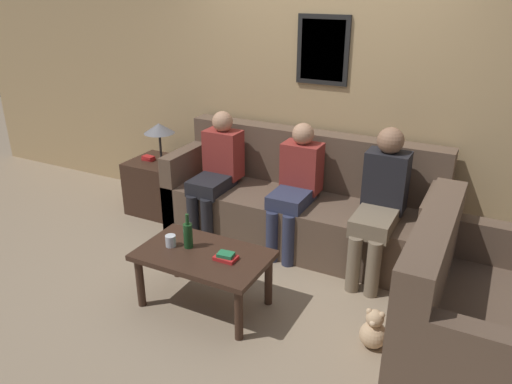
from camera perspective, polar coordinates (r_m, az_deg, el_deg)
name	(u,v)px	position (r m, az deg, el deg)	size (l,w,h in m)	color
ground_plane	(277,263)	(4.38, 2.42, -8.17)	(16.00, 16.00, 0.00)	gray
wall_back	(322,94)	(4.70, 7.57, 11.02)	(9.00, 0.08, 2.60)	tan
couch_main	(300,206)	(4.62, 5.10, -1.62)	(2.49, 0.82, 0.99)	brown
couch_side	(465,321)	(3.40, 22.82, -13.47)	(0.82, 1.37, 0.99)	brown
coffee_table	(204,261)	(3.70, -6.02, -7.84)	(0.96, 0.58, 0.44)	#382319
side_table_with_lamp	(159,182)	(5.32, -11.08, 1.09)	(0.53, 0.53, 0.96)	#382319
wine_bottle	(188,235)	(3.71, -7.78, -4.87)	(0.07, 0.07, 0.27)	#19421E
drinking_glass	(171,241)	(3.77, -9.73, -5.51)	(0.08, 0.08, 0.09)	silver
book_stack	(226,257)	(3.57, -3.47, -7.40)	(0.16, 0.11, 0.05)	red
person_left	(217,169)	(4.69, -4.53, 2.62)	(0.34, 0.61, 1.16)	black
person_middle	(296,184)	(4.37, 4.57, 0.96)	(0.34, 0.60, 1.14)	#2D334C
person_right	(381,199)	(4.09, 14.05, -0.75)	(0.34, 0.66, 1.22)	#756651
teddy_bear	(373,331)	(3.53, 13.28, -15.18)	(0.18, 0.18, 0.29)	tan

